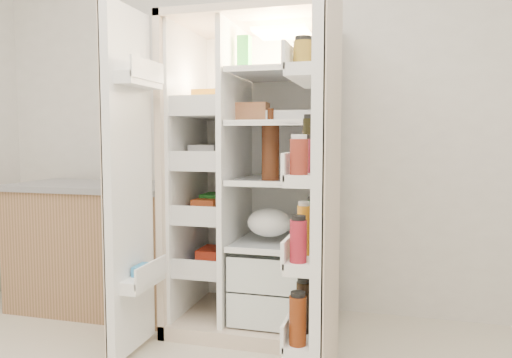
# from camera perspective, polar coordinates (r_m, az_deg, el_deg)

# --- Properties ---
(wall_back) EXTENTS (4.00, 0.02, 2.70)m
(wall_back) POSITION_cam_1_polar(r_m,az_deg,el_deg) (3.21, 1.93, 8.92)
(wall_back) COLOR silver
(wall_back) RESTS_ON floor
(refrigerator) EXTENTS (0.92, 0.70, 1.80)m
(refrigerator) POSITION_cam_1_polar(r_m,az_deg,el_deg) (2.89, 0.39, -2.65)
(refrigerator) COLOR beige
(refrigerator) RESTS_ON floor
(freezer_door) EXTENTS (0.15, 0.40, 1.72)m
(freezer_door) POSITION_cam_1_polar(r_m,az_deg,el_deg) (2.51, -14.68, -0.53)
(freezer_door) COLOR white
(freezer_door) RESTS_ON floor
(fridge_door) EXTENTS (0.17, 0.58, 1.72)m
(fridge_door) POSITION_cam_1_polar(r_m,az_deg,el_deg) (2.10, 7.79, -1.87)
(fridge_door) COLOR white
(fridge_door) RESTS_ON floor
(kitchen_counter) EXTENTS (1.14, 0.61, 0.83)m
(kitchen_counter) POSITION_cam_1_polar(r_m,az_deg,el_deg) (3.38, -17.70, -7.47)
(kitchen_counter) COLOR #A57652
(kitchen_counter) RESTS_ON floor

